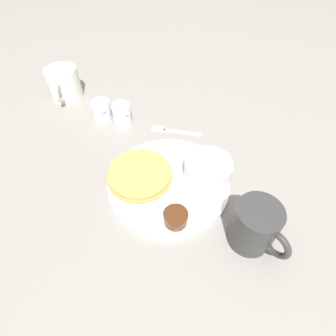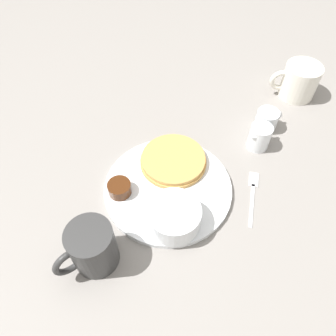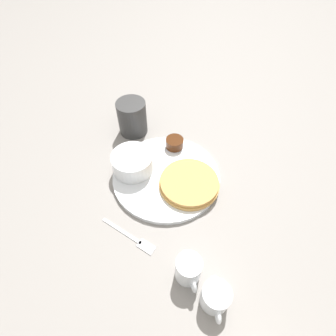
# 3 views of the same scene
# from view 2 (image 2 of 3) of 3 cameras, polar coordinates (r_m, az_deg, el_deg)

# --- Properties ---
(ground_plane) EXTENTS (4.00, 4.00, 0.00)m
(ground_plane) POSITION_cam_2_polar(r_m,az_deg,el_deg) (0.69, -0.00, -3.79)
(ground_plane) COLOR gray
(plate) EXTENTS (0.27, 0.27, 0.01)m
(plate) POSITION_cam_2_polar(r_m,az_deg,el_deg) (0.68, -0.00, -3.52)
(plate) COLOR white
(plate) RESTS_ON ground_plane
(pancake_stack) EXTENTS (0.14, 0.14, 0.02)m
(pancake_stack) POSITION_cam_2_polar(r_m,az_deg,el_deg) (0.71, 0.94, 1.38)
(pancake_stack) COLOR tan
(pancake_stack) RESTS_ON plate
(bowl) EXTENTS (0.10, 0.10, 0.05)m
(bowl) POSITION_cam_2_polar(r_m,az_deg,el_deg) (0.61, 1.05, -8.38)
(bowl) COLOR white
(bowl) RESTS_ON plate
(syrup_cup) EXTENTS (0.05, 0.05, 0.03)m
(syrup_cup) POSITION_cam_2_polar(r_m,az_deg,el_deg) (0.67, -8.45, -3.50)
(syrup_cup) COLOR #47230F
(syrup_cup) RESTS_ON plate
(butter_ramekin) EXTENTS (0.04, 0.04, 0.04)m
(butter_ramekin) POSITION_cam_2_polar(r_m,az_deg,el_deg) (0.61, -0.24, -10.30)
(butter_ramekin) COLOR white
(butter_ramekin) RESTS_ON plate
(coffee_mug) EXTENTS (0.08, 0.11, 0.10)m
(coffee_mug) POSITION_cam_2_polar(r_m,az_deg,el_deg) (0.59, -13.15, -13.40)
(coffee_mug) COLOR #333333
(coffee_mug) RESTS_ON ground_plane
(creamer_pitcher_near) EXTENTS (0.05, 0.07, 0.06)m
(creamer_pitcher_near) POSITION_cam_2_polar(r_m,az_deg,el_deg) (0.77, 15.70, 5.29)
(creamer_pitcher_near) COLOR white
(creamer_pitcher_near) RESTS_ON ground_plane
(creamer_pitcher_far) EXTENTS (0.05, 0.07, 0.05)m
(creamer_pitcher_far) POSITION_cam_2_polar(r_m,az_deg,el_deg) (0.82, 16.80, 8.02)
(creamer_pitcher_far) COLOR white
(creamer_pitcher_far) RESTS_ON ground_plane
(fork) EXTENTS (0.08, 0.12, 0.00)m
(fork) POSITION_cam_2_polar(r_m,az_deg,el_deg) (0.71, 14.56, -3.99)
(fork) COLOR silver
(fork) RESTS_ON ground_plane
(second_mug) EXTENTS (0.11, 0.10, 0.09)m
(second_mug) POSITION_cam_2_polar(r_m,az_deg,el_deg) (0.93, 21.81, 13.88)
(second_mug) COLOR silver
(second_mug) RESTS_ON ground_plane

